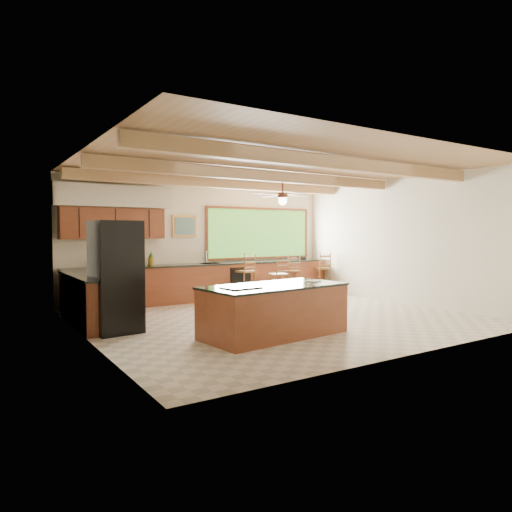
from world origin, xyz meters
TOP-DOWN VIEW (x-y plane):
  - ground at (0.00, 0.00)m, footprint 7.20×7.20m
  - room_shell at (-0.17, 0.65)m, footprint 7.27×6.54m
  - counter_run at (-0.82, 2.52)m, footprint 7.12×3.10m
  - island at (-0.94, -1.25)m, footprint 2.51×1.38m
  - refrigerator at (-3.05, 0.40)m, footprint 0.80×0.78m
  - bar_stool_a at (1.30, 1.67)m, footprint 0.45×0.45m
  - bar_stool_b at (0.76, 2.39)m, footprint 0.48×0.48m
  - bar_stool_c at (2.26, 2.39)m, footprint 0.51×0.51m
  - bar_stool_d at (3.30, 2.39)m, footprint 0.49×0.49m

SIDE VIEW (x-z plane):
  - ground at x=0.00m, z-range 0.00..0.00m
  - island at x=-0.94m, z-range -0.01..0.85m
  - counter_run at x=-0.82m, z-range -0.16..1.09m
  - bar_stool_c at x=2.26m, z-range 0.10..1.19m
  - bar_stool_a at x=1.30m, z-range 0.10..1.20m
  - bar_stool_d at x=3.30m, z-range 0.11..1.24m
  - bar_stool_b at x=0.76m, z-range 0.11..1.30m
  - refrigerator at x=-3.05m, z-range 0.00..1.89m
  - room_shell at x=-0.17m, z-range 0.70..3.72m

